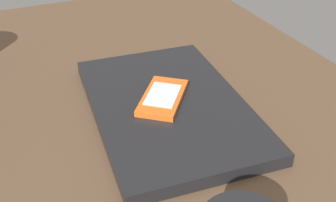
{
  "coord_description": "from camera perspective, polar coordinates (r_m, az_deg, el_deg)",
  "views": [
    {
      "loc": [
        42.62,
        -15.28,
        38.96
      ],
      "look_at": [
        -4.95,
        5.5,
        5.0
      ],
      "focal_mm": 44.26,
      "sensor_mm": 36.0,
      "label": 1
    }
  ],
  "objects": [
    {
      "name": "desk_surface",
      "position": [
        0.59,
        -3.0,
        -6.47
      ],
      "size": [
        120.0,
        80.0,
        3.0
      ],
      "primitive_type": "cube",
      "color": "brown",
      "rests_on": "ground"
    },
    {
      "name": "laptop_closed",
      "position": [
        0.63,
        0.0,
        -0.76
      ],
      "size": [
        35.29,
        24.37,
        2.01
      ],
      "primitive_type": "cube",
      "rotation": [
        0.0,
        0.0,
        -0.08
      ],
      "color": "black",
      "rests_on": "desk_surface"
    },
    {
      "name": "cell_phone_on_laptop",
      "position": [
        0.62,
        -0.72,
        0.52
      ],
      "size": [
        11.79,
        10.9,
        1.03
      ],
      "color": "orange",
      "rests_on": "laptop_closed"
    }
  ]
}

